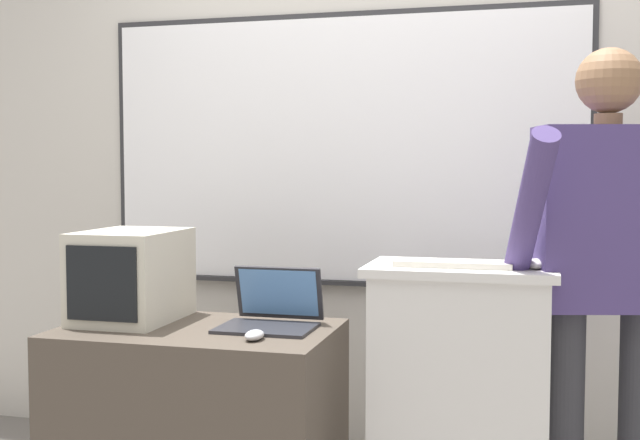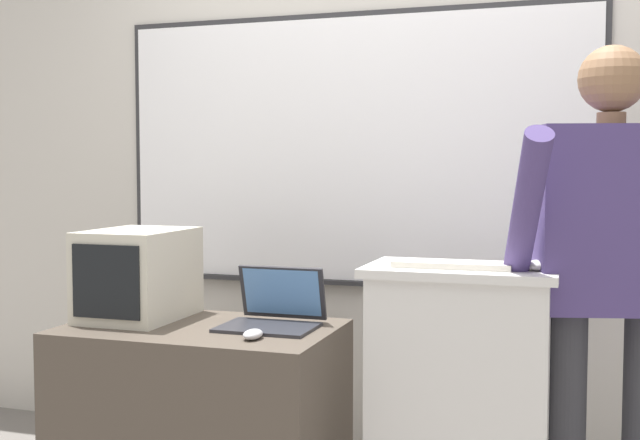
% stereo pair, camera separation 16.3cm
% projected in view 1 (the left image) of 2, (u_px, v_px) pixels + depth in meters
% --- Properties ---
extents(back_wall, '(6.40, 0.17, 2.80)m').
position_uv_depth(back_wall, '(392.00, 139.00, 3.56)').
color(back_wall, beige).
rests_on(back_wall, ground_plane).
extents(lectern_podium, '(0.64, 0.40, 0.94)m').
position_uv_depth(lectern_podium, '(460.00, 400.00, 2.75)').
color(lectern_podium, silver).
rests_on(lectern_podium, ground_plane).
extents(side_desk, '(0.98, 0.61, 0.69)m').
position_uv_depth(side_desk, '(199.00, 421.00, 2.92)').
color(side_desk, '#4C4238').
rests_on(side_desk, ground_plane).
extents(person_presenter, '(0.62, 0.62, 1.66)m').
position_uv_depth(person_presenter, '(605.00, 260.00, 2.63)').
color(person_presenter, '#333338').
rests_on(person_presenter, ground_plane).
extents(laptop, '(0.34, 0.31, 0.21)m').
position_uv_depth(laptop, '(273.00, 310.00, 2.92)').
color(laptop, '#28282D').
rests_on(laptop, side_desk).
extents(wireless_keyboard, '(0.39, 0.13, 0.02)m').
position_uv_depth(wireless_keyboard, '(453.00, 264.00, 2.68)').
color(wireless_keyboard, beige).
rests_on(wireless_keyboard, lectern_podium).
extents(computer_mouse_by_laptop, '(0.06, 0.10, 0.03)m').
position_uv_depth(computer_mouse_by_laptop, '(254.00, 335.00, 2.68)').
color(computer_mouse_by_laptop, '#BCBCC1').
rests_on(computer_mouse_by_laptop, side_desk).
extents(computer_mouse_by_keyboard, '(0.06, 0.10, 0.03)m').
position_uv_depth(computer_mouse_by_keyboard, '(536.00, 264.00, 2.62)').
color(computer_mouse_by_keyboard, silver).
rests_on(computer_mouse_by_keyboard, lectern_podium).
extents(crt_monitor, '(0.33, 0.44, 0.34)m').
position_uv_depth(crt_monitor, '(132.00, 276.00, 3.02)').
color(crt_monitor, beige).
rests_on(crt_monitor, side_desk).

